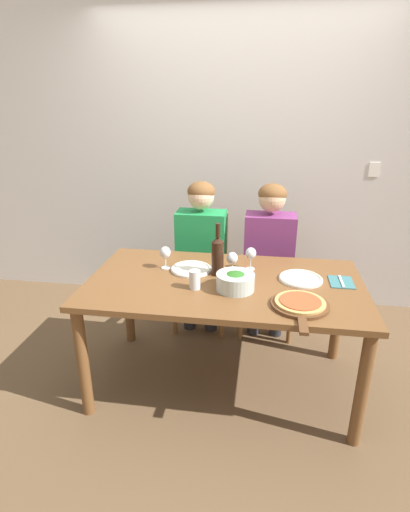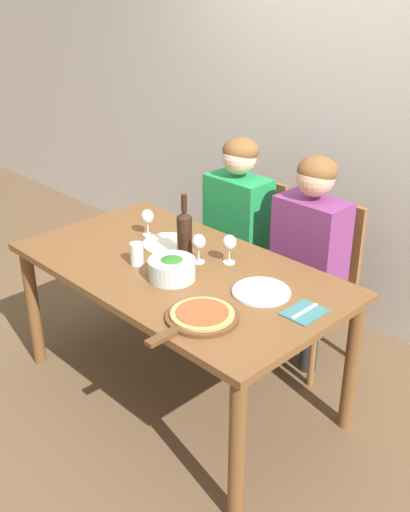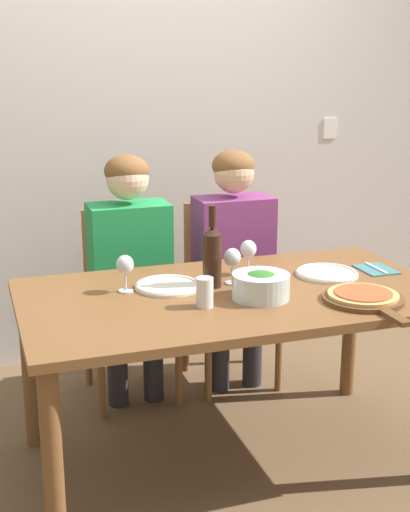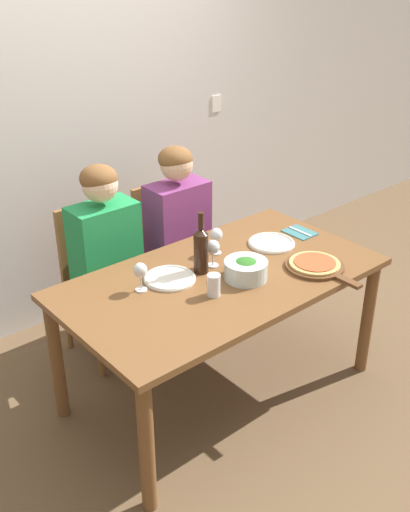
% 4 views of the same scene
% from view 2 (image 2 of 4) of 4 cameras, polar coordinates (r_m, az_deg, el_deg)
% --- Properties ---
extents(ground_plane, '(40.00, 40.00, 0.00)m').
position_cam_2_polar(ground_plane, '(3.35, -2.31, -12.63)').
color(ground_plane, brown).
extents(back_wall, '(10.00, 0.06, 2.70)m').
position_cam_2_polar(back_wall, '(3.72, 13.01, 13.75)').
color(back_wall, silver).
rests_on(back_wall, ground).
extents(dining_table, '(1.68, 0.93, 0.75)m').
position_cam_2_polar(dining_table, '(2.99, -2.53, -2.60)').
color(dining_table, brown).
rests_on(dining_table, ground).
extents(chair_left, '(0.42, 0.42, 0.93)m').
position_cam_2_polar(chair_left, '(3.74, 4.06, 0.63)').
color(chair_left, brown).
rests_on(chair_left, ground).
extents(chair_right, '(0.42, 0.42, 0.93)m').
position_cam_2_polar(chair_right, '(3.45, 10.64, -2.01)').
color(chair_right, brown).
rests_on(chair_right, ground).
extents(person_woman, '(0.47, 0.51, 1.22)m').
position_cam_2_polar(person_woman, '(3.57, 2.97, 3.55)').
color(person_woman, '#28282D').
rests_on(person_woman, ground).
extents(person_man, '(0.47, 0.51, 1.22)m').
position_cam_2_polar(person_man, '(3.26, 9.81, 1.03)').
color(person_man, '#28282D').
rests_on(person_man, ground).
extents(wine_bottle, '(0.08, 0.08, 0.34)m').
position_cam_2_polar(wine_bottle, '(2.99, -1.97, 2.18)').
color(wine_bottle, black).
rests_on(wine_bottle, dining_table).
extents(broccoli_bowl, '(0.22, 0.22, 0.11)m').
position_cam_2_polar(broccoli_bowl, '(2.81, -3.17, -1.22)').
color(broccoli_bowl, silver).
rests_on(broccoli_bowl, dining_table).
extents(dinner_plate_left, '(0.27, 0.27, 0.02)m').
position_cam_2_polar(dinner_plate_left, '(3.18, -3.59, 1.23)').
color(dinner_plate_left, silver).
rests_on(dinner_plate_left, dining_table).
extents(dinner_plate_right, '(0.27, 0.27, 0.02)m').
position_cam_2_polar(dinner_plate_right, '(2.71, 5.38, -3.36)').
color(dinner_plate_right, silver).
rests_on(dinner_plate_right, dining_table).
extents(pizza_on_board, '(0.31, 0.45, 0.04)m').
position_cam_2_polar(pizza_on_board, '(2.50, -0.39, -5.76)').
color(pizza_on_board, brown).
rests_on(pizza_on_board, dining_table).
extents(wine_glass_left, '(0.07, 0.07, 0.15)m').
position_cam_2_polar(wine_glass_left, '(3.27, -5.52, 3.66)').
color(wine_glass_left, silver).
rests_on(wine_glass_left, dining_table).
extents(wine_glass_right, '(0.07, 0.07, 0.15)m').
position_cam_2_polar(wine_glass_right, '(2.94, 2.33, 1.17)').
color(wine_glass_right, silver).
rests_on(wine_glass_right, dining_table).
extents(wine_glass_centre, '(0.07, 0.07, 0.15)m').
position_cam_2_polar(wine_glass_centre, '(2.94, -0.62, 1.24)').
color(wine_glass_centre, silver).
rests_on(wine_glass_centre, dining_table).
extents(water_tumbler, '(0.07, 0.07, 0.11)m').
position_cam_2_polar(water_tumbler, '(2.96, -6.52, 0.20)').
color(water_tumbler, silver).
rests_on(water_tumbler, dining_table).
extents(fork_on_napkin, '(0.14, 0.18, 0.01)m').
position_cam_2_polar(fork_on_napkin, '(2.59, 9.46, -5.30)').
color(fork_on_napkin, '#387075').
rests_on(fork_on_napkin, dining_table).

